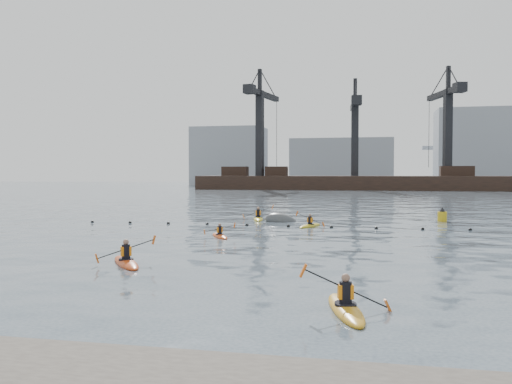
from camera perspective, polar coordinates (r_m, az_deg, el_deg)
ground at (r=15.76m, az=-1.65°, el=-11.73°), size 400.00×400.00×0.00m
float_line at (r=37.82m, az=5.70°, el=-3.64°), size 33.24×0.73×0.24m
barge_pier at (r=124.94m, az=10.23°, el=1.12°), size 72.00×19.30×29.50m
skyline at (r=165.25m, az=11.53°, el=3.87°), size 141.00×28.00×22.00m
kayaker_0 at (r=23.06m, az=-13.52°, el=-7.11°), size 2.72×3.37×1.27m
kayaker_1 at (r=15.18m, az=9.40°, el=-11.86°), size 2.49×3.69×1.43m
kayaker_2 at (r=31.92m, az=-3.84°, el=-4.58°), size 1.90×2.75×0.92m
kayaker_3 at (r=38.13m, az=5.71°, el=-3.49°), size 2.12×3.22×1.18m
kayaker_5 at (r=43.59m, az=0.23°, el=-2.77°), size 2.50×3.75×1.34m
mooring_buoy at (r=41.96m, az=2.67°, el=-3.12°), size 2.94×1.95×1.75m
nav_buoy at (r=44.34m, az=19.01°, el=-2.45°), size 0.70×0.70×1.28m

